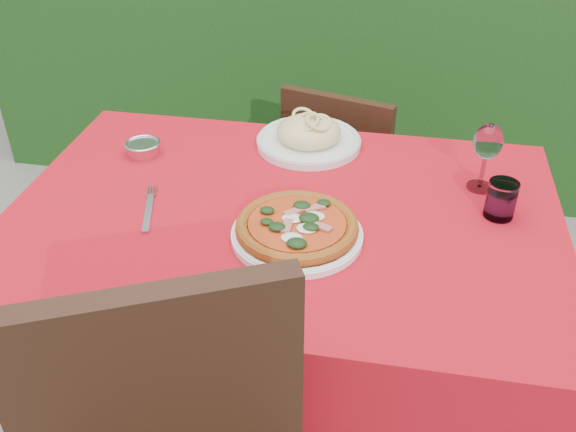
% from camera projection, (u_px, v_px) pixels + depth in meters
% --- Properties ---
extents(ground, '(60.00, 60.00, 0.00)m').
position_uv_depth(ground, '(284.00, 421.00, 1.89)').
color(ground, slate).
rests_on(ground, ground).
extents(dining_table, '(1.26, 0.86, 0.75)m').
position_uv_depth(dining_table, '(284.00, 262.00, 1.55)').
color(dining_table, '#4E2919').
rests_on(dining_table, ground).
extents(chair_far, '(0.44, 0.44, 0.79)m').
position_uv_depth(chair_far, '(343.00, 181.00, 2.15)').
color(chair_far, black).
rests_on(chair_far, ground).
extents(pizza_plate, '(0.33, 0.33, 0.05)m').
position_uv_depth(pizza_plate, '(297.00, 229.00, 1.37)').
color(pizza_plate, white).
rests_on(pizza_plate, dining_table).
extents(pasta_plate, '(0.28, 0.28, 0.08)m').
position_uv_depth(pasta_plate, '(309.00, 136.00, 1.71)').
color(pasta_plate, silver).
rests_on(pasta_plate, dining_table).
extents(water_glass, '(0.07, 0.07, 0.09)m').
position_uv_depth(water_glass, '(501.00, 201.00, 1.43)').
color(water_glass, silver).
rests_on(water_glass, dining_table).
extents(wine_glass, '(0.07, 0.07, 0.17)m').
position_uv_depth(wine_glass, '(488.00, 144.00, 1.48)').
color(wine_glass, silver).
rests_on(wine_glass, dining_table).
extents(fork, '(0.08, 0.21, 0.01)m').
position_uv_depth(fork, '(148.00, 213.00, 1.46)').
color(fork, silver).
rests_on(fork, dining_table).
extents(steel_ramekin, '(0.09, 0.09, 0.03)m').
position_uv_depth(steel_ramekin, '(143.00, 149.00, 1.68)').
color(steel_ramekin, silver).
rests_on(steel_ramekin, dining_table).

